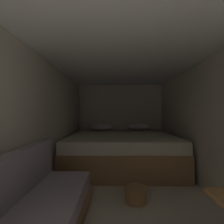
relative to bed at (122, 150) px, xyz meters
name	(u,v)px	position (x,y,z in m)	size (l,w,h in m)	color
ground_plane	(126,199)	(0.00, -1.45, -0.35)	(7.01, 7.01, 0.00)	beige
wall_back	(120,119)	(0.00, 1.09, 0.64)	(2.47, 0.05, 1.98)	beige
wall_left	(38,126)	(-1.21, -1.45, 0.64)	(0.05, 5.01, 1.98)	beige
wall_right	(215,127)	(1.21, -1.45, 0.64)	(0.05, 5.01, 1.98)	beige
ceiling_slab	(126,53)	(0.00, -1.45, 1.65)	(2.47, 5.01, 0.05)	white
bed	(122,150)	(0.00, 0.00, 0.00)	(2.25, 2.05, 0.88)	#9E7247
wicker_basket	(136,194)	(0.13, -1.52, -0.25)	(0.29, 0.29, 0.20)	olive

